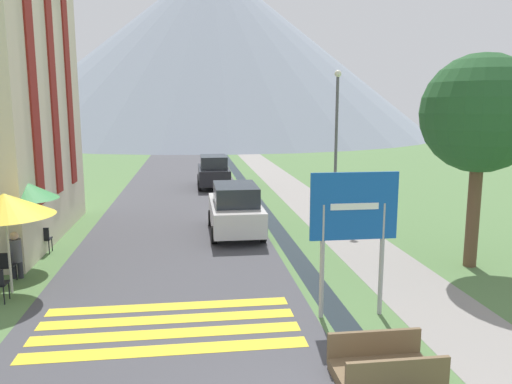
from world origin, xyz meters
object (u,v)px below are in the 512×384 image
object	(u,v)px
footbridge	(385,368)
parked_car_far	(214,171)
cafe_chair_near_left	(5,265)
streetlamp	(336,133)
road_sign	(354,221)
tree_by_path	(481,114)
parked_car_near	(235,209)
cafe_umbrella_middle_green	(23,190)
cafe_umbrella_front_yellow	(5,205)
cafe_chair_far_right	(44,238)
person_seated_far	(15,253)

from	to	relation	value
footbridge	parked_car_far	world-z (taller)	parked_car_far
cafe_chair_near_left	streetlamp	distance (m)	12.80
road_sign	tree_by_path	bearing A→B (deg)	32.91
parked_car_near	streetlamp	world-z (taller)	streetlamp
cafe_chair_near_left	cafe_umbrella_middle_green	distance (m)	2.28
road_sign	cafe_chair_near_left	bearing A→B (deg)	159.25
cafe_umbrella_front_yellow	cafe_umbrella_middle_green	size ratio (longest dim) A/B	1.00
cafe_chair_far_right	tree_by_path	distance (m)	13.42
footbridge	person_seated_far	bearing A→B (deg)	141.92
road_sign	parked_car_far	distance (m)	18.37
cafe_chair_far_right	cafe_umbrella_front_yellow	distance (m)	3.78
footbridge	cafe_umbrella_front_yellow	distance (m)	9.36
footbridge	tree_by_path	world-z (taller)	tree_by_path
footbridge	cafe_umbrella_front_yellow	xyz separation A→B (m)	(-7.61, 5.06, 1.99)
parked_car_far	streetlamp	bearing A→B (deg)	-62.13
parked_car_far	cafe_chair_near_left	bearing A→B (deg)	-111.99
footbridge	cafe_chair_far_right	size ratio (longest dim) A/B	2.00
parked_car_near	person_seated_far	size ratio (longest dim) A/B	3.32
road_sign	cafe_umbrella_front_yellow	size ratio (longest dim) A/B	1.28
footbridge	person_seated_far	xyz separation A→B (m)	(-7.84, 6.14, 0.48)
tree_by_path	cafe_umbrella_middle_green	bearing A→B (deg)	172.28
streetlamp	cafe_chair_far_right	bearing A→B (deg)	-160.23
cafe_umbrella_front_yellow	streetlamp	world-z (taller)	streetlamp
parked_car_near	cafe_umbrella_front_yellow	size ratio (longest dim) A/B	1.70
parked_car_far	tree_by_path	size ratio (longest dim) A/B	0.68
parked_car_far	cafe_umbrella_front_yellow	xyz separation A→B (m)	(-5.73, -15.76, 1.31)
footbridge	cafe_chair_near_left	distance (m)	9.83
streetlamp	cafe_chair_near_left	bearing A→B (deg)	-148.85
cafe_chair_near_left	tree_by_path	distance (m)	13.31
person_seated_far	streetlamp	xyz separation A→B (m)	(10.52, 6.05, 2.77)
parked_car_near	cafe_chair_far_right	distance (m)	6.41
streetlamp	cafe_umbrella_middle_green	bearing A→B (deg)	-155.00
road_sign	footbridge	xyz separation A→B (m)	(-0.27, -2.62, -1.92)
parked_car_near	cafe_chair_far_right	world-z (taller)	parked_car_near
parked_car_far	tree_by_path	world-z (taller)	tree_by_path
road_sign	tree_by_path	xyz separation A→B (m)	(4.51, 2.92, 2.19)
cafe_chair_near_left	cafe_chair_far_right	bearing A→B (deg)	64.77
cafe_umbrella_front_yellow	footbridge	bearing A→B (deg)	-33.62
cafe_umbrella_front_yellow	person_seated_far	size ratio (longest dim) A/B	1.95
cafe_umbrella_middle_green	parked_car_near	bearing A→B (deg)	24.66
road_sign	cafe_umbrella_middle_green	world-z (taller)	road_sign
cafe_chair_far_right	streetlamp	size ratio (longest dim) A/B	0.14
cafe_chair_far_right	tree_by_path	xyz separation A→B (m)	(12.54, -2.89, 3.82)
footbridge	person_seated_far	size ratio (longest dim) A/B	1.33
footbridge	cafe_chair_far_right	bearing A→B (deg)	132.63
cafe_chair_near_left	parked_car_near	bearing A→B (deg)	13.86
cafe_chair_near_left	streetlamp	world-z (taller)	streetlamp
cafe_umbrella_middle_green	person_seated_far	size ratio (longest dim) A/B	1.94
person_seated_far	tree_by_path	size ratio (longest dim) A/B	0.21
cafe_chair_near_left	tree_by_path	size ratio (longest dim) A/B	0.14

